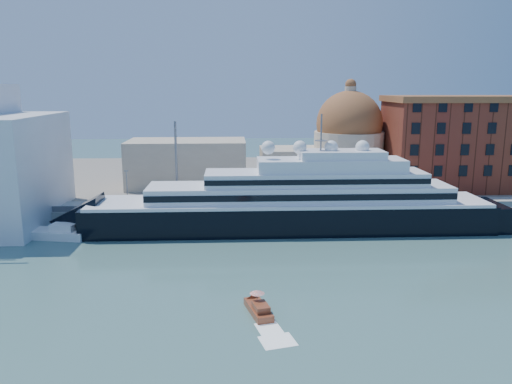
{
  "coord_description": "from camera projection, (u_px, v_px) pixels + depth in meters",
  "views": [
    {
      "loc": [
        -8.25,
        -70.53,
        27.48
      ],
      "look_at": [
        -4.06,
        18.0,
        8.69
      ],
      "focal_mm": 35.0,
      "sensor_mm": 36.0,
      "label": 1
    }
  ],
  "objects": [
    {
      "name": "ground",
      "position": [
        289.0,
        273.0,
        75.0
      ],
      "size": [
        400.0,
        400.0,
        0.0
      ],
      "primitive_type": "plane",
      "color": "#396361",
      "rests_on": "ground"
    },
    {
      "name": "quay",
      "position": [
        271.0,
        210.0,
        107.96
      ],
      "size": [
        180.0,
        10.0,
        2.5
      ],
      "primitive_type": "cube",
      "color": "gray",
      "rests_on": "ground"
    },
    {
      "name": "land",
      "position": [
        261.0,
        177.0,
        148.08
      ],
      "size": [
        260.0,
        72.0,
        2.0
      ],
      "primitive_type": "cube",
      "color": "slate",
      "rests_on": "ground"
    },
    {
      "name": "quay_fence",
      "position": [
        273.0,
        207.0,
        103.18
      ],
      "size": [
        180.0,
        0.1,
        1.2
      ],
      "primitive_type": "cube",
      "color": "slate",
      "rests_on": "quay"
    },
    {
      "name": "superyacht",
      "position": [
        276.0,
        207.0,
        96.53
      ],
      "size": [
        87.87,
        12.18,
        26.26
      ],
      "color": "black",
      "rests_on": "ground"
    },
    {
      "name": "service_barge",
      "position": [
        54.0,
        233.0,
        92.27
      ],
      "size": [
        13.62,
        6.68,
        2.94
      ],
      "rotation": [
        0.0,
        0.0,
        -0.19
      ],
      "color": "white",
      "rests_on": "ground"
    },
    {
      "name": "water_taxi",
      "position": [
        259.0,
        308.0,
        61.4
      ],
      "size": [
        3.53,
        6.56,
        2.97
      ],
      "rotation": [
        0.0,
        0.0,
        0.24
      ],
      "color": "brown",
      "rests_on": "ground"
    },
    {
      "name": "warehouse",
      "position": [
        472.0,
        142.0,
        125.35
      ],
      "size": [
        43.0,
        19.0,
        23.25
      ],
      "color": "maroon",
      "rests_on": "land"
    },
    {
      "name": "church",
      "position": [
        289.0,
        152.0,
        129.43
      ],
      "size": [
        66.0,
        18.0,
        25.5
      ],
      "color": "beige",
      "rests_on": "land"
    },
    {
      "name": "lamp_posts",
      "position": [
        212.0,
        173.0,
        103.9
      ],
      "size": [
        120.8,
        2.4,
        18.0
      ],
      "color": "slate",
      "rests_on": "quay"
    }
  ]
}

